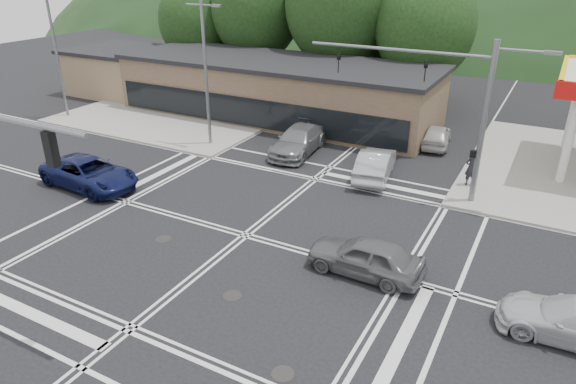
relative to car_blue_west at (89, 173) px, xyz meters
The scene contains 19 objects.
ground 10.22m from the car_blue_west, ahead, with size 120.00×120.00×0.00m, color black.
sidewalk_nw 15.30m from the car_blue_west, 108.40° to the left, with size 16.00×16.00×0.15m, color gray.
commercial_row 16.69m from the car_blue_west, 82.49° to the left, with size 24.00×8.00×4.00m, color brown.
commercial_nw 21.55m from the car_blue_west, 129.96° to the left, with size 8.00×7.00×3.60m, color #846B4F.
hill_north 90.08m from the car_blue_west, 83.51° to the left, with size 252.00×126.00×140.00m, color #1C3216.
tree_n_a 24.64m from the car_blue_west, 99.24° to the left, with size 8.00×8.00×11.75m.
tree_n_b 24.87m from the car_blue_west, 79.93° to the left, with size 9.00×9.00×12.98m.
tree_n_c 26.64m from the car_blue_west, 64.57° to the left, with size 7.60×7.60×10.87m.
tree_n_d 25.06m from the car_blue_west, 113.59° to the left, with size 6.80×6.80×9.76m.
tree_n_e 29.38m from the car_blue_west, 73.44° to the left, with size 8.40×8.40×11.98m.
streetlight_nw 9.66m from the car_blue_west, 78.46° to the left, with size 2.50×0.25×9.00m.
streetlight_w 15.13m from the car_blue_west, 144.15° to the left, with size 2.50×0.25×9.00m.
signal_mast_ne 19.25m from the car_blue_west, 24.22° to the left, with size 11.65×0.30×8.00m.
car_blue_west is the anchor object (origin of this frame).
car_grey_center 15.93m from the car_blue_west, ahead, with size 1.84×4.56×1.55m, color #5A5C5F.
car_queue_a 15.53m from the car_blue_west, 33.19° to the left, with size 1.70×4.89×1.61m, color #A2A6A9.
car_queue_b 21.29m from the car_blue_west, 46.19° to the left, with size 1.67×4.16×1.42m, color #B6B6B2.
car_northbound 12.42m from the car_blue_west, 53.44° to the left, with size 2.27×5.57×1.62m, color slate.
pedestrian 20.34m from the car_blue_west, 28.33° to the left, with size 0.71×0.47×1.95m, color black.
Camera 1 is at (11.16, -16.64, 11.37)m, focal length 32.00 mm.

